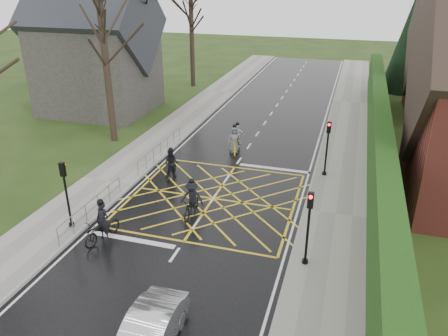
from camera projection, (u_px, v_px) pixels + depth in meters
The scene contains 20 objects.
ground at pixel (213, 199), 21.91m from camera, with size 120.00×120.00×0.00m, color #1F3210.
road at pixel (213, 199), 21.91m from camera, with size 9.00×80.00×0.01m, color black.
sidewalk_right at pixel (336, 215), 20.30m from camera, with size 3.00×80.00×0.15m, color gray.
sidewalk_left at pixel (107, 182), 23.46m from camera, with size 3.00×80.00×0.15m, color gray.
stone_wall at pixel (374, 164), 24.96m from camera, with size 0.50×38.00×0.70m, color slate.
hedge at pixel (379, 135), 24.24m from camera, with size 0.90×38.00×2.80m, color black.
conifer at pixel (413, 37), 39.71m from camera, with size 4.60×4.60×10.00m.
church at pixel (95, 49), 33.92m from camera, with size 8.80×7.80×11.00m.
tree_near at pixel (101, 17), 26.27m from camera, with size 9.24×9.24×11.44m.
tree_far at pixel (191, 9), 40.60m from camera, with size 8.40×8.40×10.40m.
railing_south at pixel (92, 204), 19.76m from camera, with size 0.05×5.04×1.03m.
railing_north at pixel (160, 146), 26.30m from camera, with size 0.05×6.04×1.03m.
traffic_light_ne at pixel (327, 149), 23.54m from camera, with size 0.24×0.31×3.21m.
traffic_light_se at pixel (308, 229), 16.21m from camera, with size 0.24×0.31×3.21m.
traffic_light_sw at pixel (67, 196), 18.65m from camera, with size 0.24×0.31×3.21m.
cyclist_rear at pixel (102, 227), 18.29m from camera, with size 1.13×2.09×1.93m.
cyclist_back at pixel (171, 167), 23.87m from camera, with size 0.85×1.82×1.78m.
cyclist_mid at pixel (192, 202), 20.18m from camera, with size 1.13×1.94×1.86m.
cyclist_front at pixel (237, 138), 28.08m from camera, with size 0.93×1.71×1.68m.
cyclist_lead at pixel (234, 143), 27.26m from camera, with size 1.28×2.00×1.83m.
Camera 1 is at (6.12, -18.35, 10.41)m, focal length 35.00 mm.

